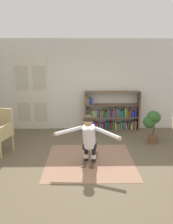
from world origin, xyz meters
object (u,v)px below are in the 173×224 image
at_px(person_skier, 89,136).
at_px(skis_pair, 90,159).
at_px(potted_plant, 152,121).
at_px(bookshelf, 111,115).

bearing_deg(person_skier, skis_pair, 78.19).
xyz_separation_m(potted_plant, skis_pair, (-1.74, -1.08, -0.61)).
relative_size(skis_pair, person_skier, 0.55).
bearing_deg(bookshelf, skis_pair, -108.41).
xyz_separation_m(skis_pair, person_skier, (-0.03, -0.17, 0.65)).
xyz_separation_m(bookshelf, potted_plant, (1.00, -1.15, 0.14)).
bearing_deg(person_skier, bookshelf, 72.03).
distance_m(potted_plant, person_skier, 2.17).
distance_m(bookshelf, person_skier, 2.53).
bearing_deg(bookshelf, person_skier, -107.97).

